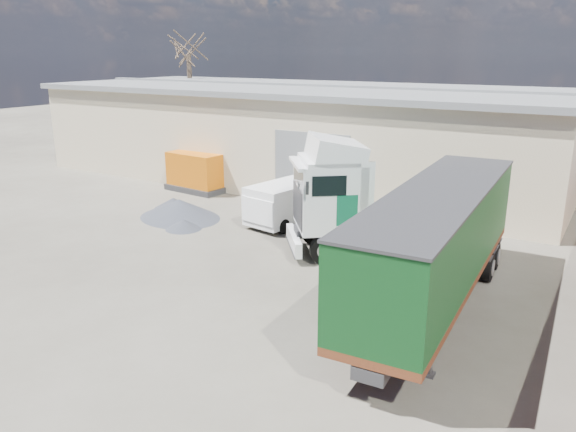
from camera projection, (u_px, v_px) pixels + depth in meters
The scene contains 8 objects.
ground at pixel (214, 286), 17.99m from camera, with size 120.00×120.00×0.00m, color #2C2A24.
warehouse at pixel (302, 131), 33.34m from camera, with size 30.60×12.60×5.42m.
bare_tree at pixel (188, 41), 41.12m from camera, with size 4.00×4.00×9.60m.
tractor_unit at pixel (352, 204), 20.55m from camera, with size 6.59×5.96×4.41m.
box_trailer at pixel (438, 238), 15.76m from camera, with size 2.87×10.98×3.62m.
panel_van at pixel (289, 202), 24.40m from camera, with size 2.51×4.65×1.80m.
orange_skip at pixel (198, 174), 30.18m from camera, with size 3.46×2.34×2.06m.
gravel_heap at pixel (179, 209), 25.35m from camera, with size 4.99×4.99×0.86m.
Camera 1 is at (10.68, -12.96, 7.24)m, focal length 35.00 mm.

